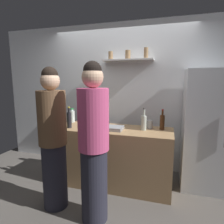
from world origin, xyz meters
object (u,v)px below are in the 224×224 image
(wine_bottle_green_glass, at_px, (58,120))
(person_brown_jacket, at_px, (53,140))
(utensil_holder, at_px, (150,124))
(person_pink_top, at_px, (94,145))
(refrigerator, at_px, (206,130))
(wine_bottle_dark_glass, at_px, (69,120))
(wine_bottle_amber_glass, at_px, (162,122))
(baking_pan, at_px, (111,128))
(water_bottle_plastic, at_px, (72,116))
(wine_bottle_pale_glass, at_px, (144,122))

(wine_bottle_green_glass, relative_size, person_brown_jacket, 0.18)
(utensil_holder, relative_size, person_pink_top, 0.12)
(refrigerator, bearing_deg, utensil_holder, -167.83)
(person_pink_top, height_order, person_brown_jacket, person_pink_top)
(utensil_holder, xyz_separation_m, wine_bottle_dark_glass, (-1.18, -0.30, 0.06))
(wine_bottle_amber_glass, xyz_separation_m, person_brown_jacket, (-1.26, -0.88, -0.12))
(baking_pan, relative_size, person_pink_top, 0.19)
(utensil_holder, height_order, water_bottle_plastic, water_bottle_plastic)
(wine_bottle_pale_glass, distance_m, water_bottle_plastic, 1.28)
(baking_pan, distance_m, water_bottle_plastic, 0.86)
(water_bottle_plastic, relative_size, person_brown_jacket, 0.14)
(wine_bottle_dark_glass, xyz_separation_m, person_brown_jacket, (0.10, -0.59, -0.13))
(refrigerator, distance_m, wine_bottle_green_glass, 2.21)
(baking_pan, bearing_deg, person_brown_jacket, -129.38)
(refrigerator, relative_size, water_bottle_plastic, 7.32)
(wine_bottle_dark_glass, bearing_deg, person_pink_top, -45.05)
(wine_bottle_amber_glass, bearing_deg, wine_bottle_dark_glass, -167.98)
(wine_bottle_amber_glass, bearing_deg, person_brown_jacket, -144.99)
(wine_bottle_dark_glass, relative_size, person_brown_jacket, 0.18)
(wine_bottle_green_glass, bearing_deg, person_pink_top, -35.86)
(baking_pan, distance_m, wine_bottle_dark_glass, 0.66)
(wine_bottle_amber_glass, height_order, wine_bottle_dark_glass, wine_bottle_dark_glass)
(wine_bottle_pale_glass, xyz_separation_m, person_pink_top, (-0.44, -0.85, -0.10))
(wine_bottle_pale_glass, xyz_separation_m, person_brown_jacket, (-1.00, -0.77, -0.13))
(wine_bottle_amber_glass, xyz_separation_m, water_bottle_plastic, (-1.52, 0.08, -0.01))
(wine_bottle_pale_glass, bearing_deg, refrigerator, 18.58)
(utensil_holder, relative_size, wine_bottle_green_glass, 0.67)
(person_brown_jacket, bearing_deg, wine_bottle_pale_glass, 44.01)
(water_bottle_plastic, xyz_separation_m, person_brown_jacket, (0.26, -0.97, -0.11))
(person_brown_jacket, bearing_deg, utensil_holder, 46.08)
(utensil_holder, height_order, wine_bottle_dark_glass, wine_bottle_dark_glass)
(wine_bottle_dark_glass, bearing_deg, baking_pan, 6.23)
(water_bottle_plastic, height_order, person_brown_jacket, person_brown_jacket)
(refrigerator, bearing_deg, water_bottle_plastic, -177.35)
(person_pink_top, bearing_deg, wine_bottle_pale_glass, 162.16)
(wine_bottle_pale_glass, bearing_deg, utensil_holder, 58.32)
(person_brown_jacket, bearing_deg, wine_bottle_amber_glass, 41.48)
(wine_bottle_dark_glass, height_order, wine_bottle_pale_glass, wine_bottle_pale_glass)
(wine_bottle_pale_glass, relative_size, water_bottle_plastic, 1.35)
(baking_pan, xyz_separation_m, person_pink_top, (0.02, -0.74, -0.01))
(wine_bottle_green_glass, xyz_separation_m, person_pink_top, (0.82, -0.59, -0.10))
(utensil_holder, bearing_deg, person_brown_jacket, -140.39)
(utensil_holder, distance_m, water_bottle_plastic, 1.34)
(refrigerator, bearing_deg, wine_bottle_green_glass, -165.50)
(wine_bottle_dark_glass, relative_size, wine_bottle_green_glass, 1.00)
(utensil_holder, bearing_deg, wine_bottle_amber_glass, -3.65)
(utensil_holder, bearing_deg, refrigerator, 12.17)
(wine_bottle_green_glass, bearing_deg, wine_bottle_pale_glass, 11.57)
(refrigerator, distance_m, person_brown_jacket, 2.16)
(wine_bottle_green_glass, xyz_separation_m, wine_bottle_pale_glass, (1.26, 0.26, -0.00))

